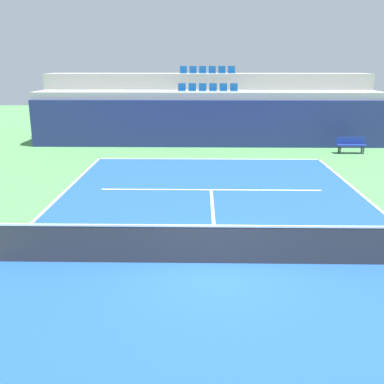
% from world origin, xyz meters
% --- Properties ---
extents(ground_plane, '(80.00, 80.00, 0.00)m').
position_xyz_m(ground_plane, '(0.00, 0.00, 0.00)').
color(ground_plane, '#4C8C4C').
extents(court_surface, '(11.00, 24.00, 0.01)m').
position_xyz_m(court_surface, '(0.00, 0.00, 0.01)').
color(court_surface, '#1E4C99').
rests_on(court_surface, ground_plane).
extents(baseline_far, '(11.00, 0.10, 0.00)m').
position_xyz_m(baseline_far, '(0.00, 11.95, 0.01)').
color(baseline_far, white).
rests_on(baseline_far, court_surface).
extents(service_line_far, '(8.26, 0.10, 0.00)m').
position_xyz_m(service_line_far, '(0.00, 6.40, 0.01)').
color(service_line_far, white).
rests_on(service_line_far, court_surface).
extents(centre_service_line, '(0.10, 6.40, 0.00)m').
position_xyz_m(centre_service_line, '(0.00, 3.20, 0.01)').
color(centre_service_line, white).
rests_on(centre_service_line, court_surface).
extents(back_wall, '(19.85, 0.30, 2.60)m').
position_xyz_m(back_wall, '(0.00, 15.27, 1.30)').
color(back_wall, navy).
rests_on(back_wall, ground_plane).
extents(stands_tier_lower, '(19.85, 2.40, 3.01)m').
position_xyz_m(stands_tier_lower, '(0.00, 16.62, 1.50)').
color(stands_tier_lower, '#9E9E99').
rests_on(stands_tier_lower, ground_plane).
extents(stands_tier_upper, '(19.85, 2.40, 3.95)m').
position_xyz_m(stands_tier_upper, '(0.00, 19.02, 1.97)').
color(stands_tier_upper, '#9E9E99').
rests_on(stands_tier_upper, ground_plane).
extents(seating_row_lower, '(3.45, 0.44, 0.44)m').
position_xyz_m(seating_row_lower, '(-0.00, 16.72, 3.13)').
color(seating_row_lower, '#145193').
rests_on(seating_row_lower, stands_tier_lower).
extents(seating_row_upper, '(3.45, 0.44, 0.44)m').
position_xyz_m(seating_row_upper, '(-0.00, 19.12, 4.07)').
color(seating_row_upper, '#145193').
rests_on(seating_row_upper, stands_tier_upper).
extents(tennis_net, '(11.08, 0.08, 1.07)m').
position_xyz_m(tennis_net, '(0.00, 0.00, 0.51)').
color(tennis_net, black).
rests_on(tennis_net, court_surface).
extents(player_bench, '(1.50, 0.40, 0.85)m').
position_xyz_m(player_bench, '(7.50, 13.61, 0.51)').
color(player_bench, navy).
rests_on(player_bench, ground_plane).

